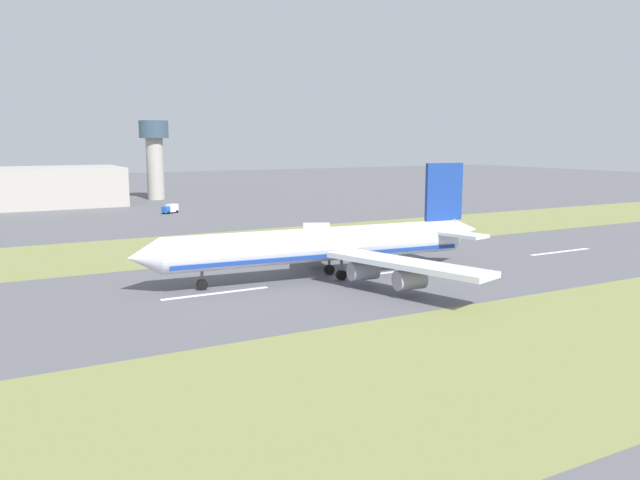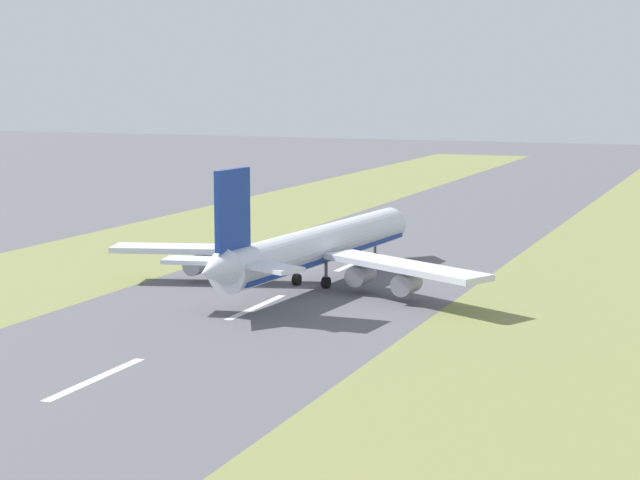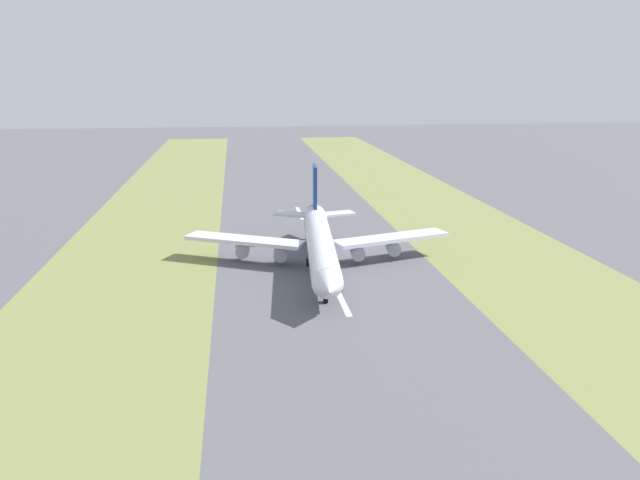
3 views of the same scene
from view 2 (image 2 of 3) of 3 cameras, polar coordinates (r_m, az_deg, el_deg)
The scene contains 7 objects.
ground_plane at distance 167.64m, azimuth -0.98°, elevation -2.51°, with size 800.00×800.00×0.00m, color #56565B.
grass_median_west at distance 189.78m, azimuth -13.55°, elevation -1.44°, with size 40.00×600.00×0.01m, color olive.
grass_median_east at distance 155.69m, azimuth 14.43°, elevation -3.64°, with size 40.00×600.00×0.01m, color olive.
centreline_dash_near at distance 119.45m, azimuth -11.87°, elevation -7.26°, with size 1.20×18.00×0.01m, color silver.
centreline_dash_mid at distance 153.09m, azimuth -3.41°, elevation -3.59°, with size 1.20×18.00×0.01m, color silver.
centreline_dash_far at distance 189.23m, azimuth 1.87°, elevation -1.23°, with size 1.20×18.00×0.01m, color silver.
airplane_main_jet at distance 167.64m, azimuth -0.30°, elevation -0.42°, with size 63.91×67.22×20.20m.
Camera 2 is at (65.42, -150.95, 32.20)m, focal length 60.00 mm.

